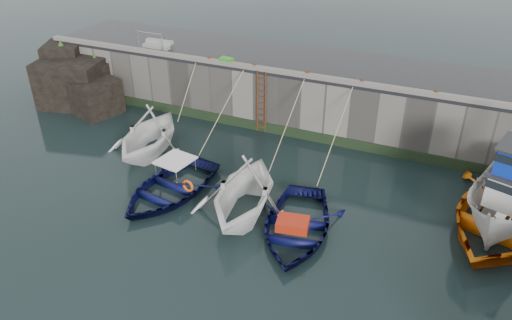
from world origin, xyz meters
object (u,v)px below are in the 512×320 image
at_px(bollard_b, 255,66).
at_px(bollard_e, 436,93).
at_px(boat_near_blacktrim, 244,213).
at_px(boat_near_white, 151,152).
at_px(boat_near_navy, 295,231).
at_px(bollard_a, 209,59).
at_px(ladder, 261,103).
at_px(boat_near_blue, 170,193).
at_px(boat_far_orange, 508,213).
at_px(fish_crate, 226,61).
at_px(bollard_c, 307,74).
at_px(boat_far_white, 512,198).
at_px(bollard_d, 362,82).

relative_size(bollard_b, bollard_e, 1.00).
bearing_deg(boat_near_blacktrim, boat_near_white, 148.65).
relative_size(boat_near_navy, bollard_a, 18.11).
xyz_separation_m(boat_near_white, boat_near_navy, (8.31, -2.86, 0.00)).
bearing_deg(bollard_a, ladder, -6.38).
distance_m(boat_near_blacktrim, bollard_e, 9.75).
bearing_deg(boat_near_blue, boat_far_orange, 23.62).
relative_size(fish_crate, bollard_b, 2.31).
bearing_deg(bollard_e, bollard_a, 180.00).
distance_m(boat_near_blue, bollard_e, 12.07).
height_order(boat_near_blacktrim, bollard_c, bollard_c).
height_order(ladder, bollard_a, bollard_a).
relative_size(boat_far_white, boat_far_orange, 0.79).
bearing_deg(bollard_c, bollard_e, 0.00).
relative_size(bollard_a, bollard_e, 1.00).
xyz_separation_m(bollard_a, bollard_b, (2.50, 0.00, 0.00)).
xyz_separation_m(boat_near_blue, bollard_c, (3.41, 7.07, 3.30)).
distance_m(boat_far_orange, bollard_d, 8.16).
height_order(boat_near_blue, boat_near_blacktrim, boat_near_blacktrim).
distance_m(boat_near_blue, boat_far_orange, 13.14).
bearing_deg(bollard_c, boat_far_white, -21.25).
bearing_deg(boat_far_orange, boat_near_white, -159.02).
height_order(boat_near_white, fish_crate, fish_crate).
bearing_deg(bollard_b, ladder, -33.86).
bearing_deg(ladder, boat_far_white, -15.92).
height_order(boat_near_blue, fish_crate, fish_crate).
relative_size(ladder, bollard_c, 11.43).
bearing_deg(bollard_e, bollard_d, 180.00).
distance_m(boat_far_orange, bollard_b, 12.87).
height_order(boat_near_blue, boat_near_navy, same).
relative_size(boat_near_navy, bollard_e, 18.11).
xyz_separation_m(bollard_b, bollard_c, (2.70, 0.00, 0.00)).
bearing_deg(fish_crate, ladder, -2.14).
bearing_deg(bollard_c, boat_near_blacktrim, -89.98).
relative_size(boat_near_blacktrim, boat_far_orange, 0.56).
bearing_deg(boat_near_white, bollard_b, 45.30).
height_order(boat_far_orange, bollard_e, boat_far_orange).
xyz_separation_m(boat_near_navy, bollard_c, (-2.20, 7.34, 3.30)).
height_order(boat_near_blue, bollard_c, bollard_c).
bearing_deg(boat_far_orange, ladder, -178.28).
xyz_separation_m(boat_near_blue, bollard_a, (-1.79, 7.07, 3.30)).
bearing_deg(bollard_e, fish_crate, 179.72).
relative_size(bollard_d, bollard_e, 1.00).
distance_m(boat_near_white, boat_far_white, 15.46).
bearing_deg(bollard_d, ladder, -176.00).
distance_m(boat_near_navy, boat_far_orange, 7.96).
xyz_separation_m(boat_far_orange, bollard_e, (-3.49, 3.75, 2.79)).
bearing_deg(boat_near_blue, bollard_a, 113.19).
bearing_deg(bollard_e, boat_near_navy, -116.11).
relative_size(bollard_c, bollard_e, 1.00).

